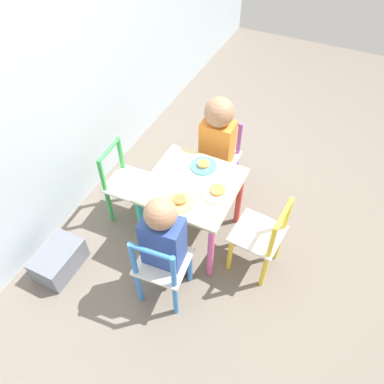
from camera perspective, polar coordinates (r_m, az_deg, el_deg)
ground_plane at (r=2.44m, az=0.00°, el=-6.27°), size 6.00×6.00×0.00m
house_wall at (r=2.07m, az=-23.86°, el=25.22°), size 6.00×0.06×2.60m
kids_table at (r=2.14m, az=0.00°, el=-0.23°), size 0.50×0.50×0.46m
chair_purple at (r=2.52m, az=4.01°, el=4.95°), size 0.27×0.27×0.54m
chair_blue at (r=1.99m, az=-4.62°, el=-11.38°), size 0.28×0.28×0.54m
chair_yellow at (r=2.12m, az=10.48°, el=-6.86°), size 0.28×0.28×0.54m
chair_green at (r=2.38m, az=-9.93°, el=1.07°), size 0.27×0.27×0.54m
child_right at (r=2.34m, az=3.76°, el=7.79°), size 0.23×0.21×0.77m
child_left at (r=1.87m, az=-4.16°, el=-7.09°), size 0.22×0.21×0.74m
plate_right at (r=2.17m, az=1.76°, el=4.09°), size 0.16×0.16×0.03m
plate_left at (r=1.98m, az=-1.92°, el=-1.42°), size 0.16×0.16×0.03m
plate_front at (r=2.03m, az=3.91°, el=0.11°), size 0.19×0.19×0.03m
storage_bin at (r=2.36m, az=-19.62°, el=-9.74°), size 0.30×0.19×0.16m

